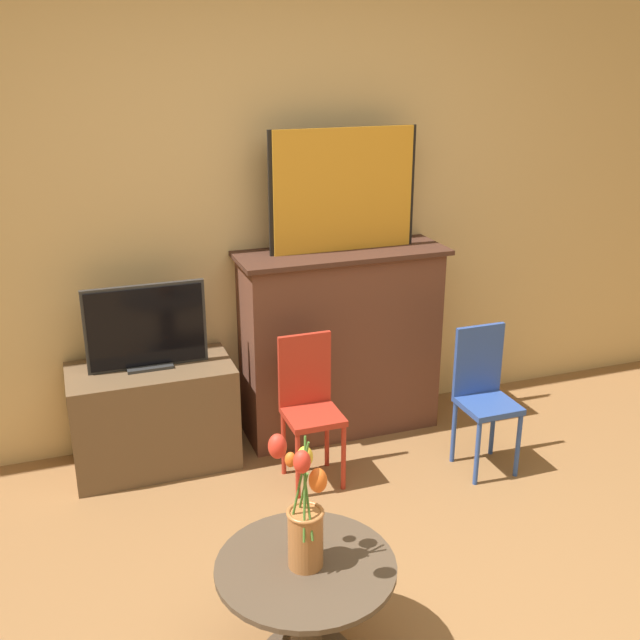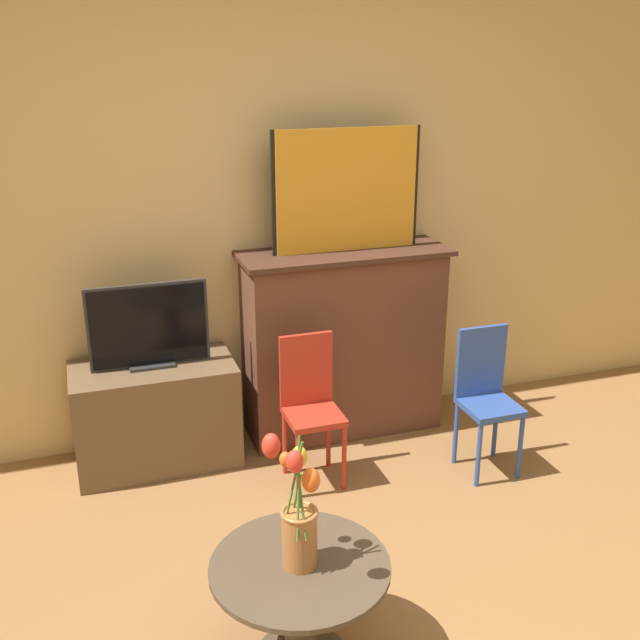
# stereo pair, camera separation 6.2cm
# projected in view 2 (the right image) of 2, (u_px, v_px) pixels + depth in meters

# --- Properties ---
(wall_back) EXTENTS (8.00, 0.06, 2.70)m
(wall_back) POSITION_uv_depth(u_px,v_px,m) (261.00, 190.00, 3.92)
(wall_back) COLOR tan
(wall_back) RESTS_ON ground
(fireplace_mantel) EXTENTS (1.13, 0.41, 1.05)m
(fireplace_mantel) POSITION_uv_depth(u_px,v_px,m) (343.00, 340.00, 4.13)
(fireplace_mantel) COLOR brown
(fireplace_mantel) RESTS_ON ground
(painting) EXTENTS (0.80, 0.03, 0.63)m
(painting) POSITION_uv_depth(u_px,v_px,m) (347.00, 190.00, 3.85)
(painting) COLOR black
(painting) RESTS_ON fireplace_mantel
(tv_stand) EXTENTS (0.82, 0.43, 0.55)m
(tv_stand) POSITION_uv_depth(u_px,v_px,m) (156.00, 414.00, 3.86)
(tv_stand) COLOR brown
(tv_stand) RESTS_ON ground
(tv_monitor) EXTENTS (0.59, 0.12, 0.43)m
(tv_monitor) POSITION_uv_depth(u_px,v_px,m) (149.00, 327.00, 3.70)
(tv_monitor) COLOR #2D2D2D
(tv_monitor) RESTS_ON tv_stand
(chair_red) EXTENTS (0.27, 0.27, 0.75)m
(chair_red) POSITION_uv_depth(u_px,v_px,m) (310.00, 400.00, 3.68)
(chair_red) COLOR #B22D1E
(chair_red) RESTS_ON ground
(chair_blue) EXTENTS (0.27, 0.27, 0.75)m
(chair_blue) POSITION_uv_depth(u_px,v_px,m) (486.00, 391.00, 3.77)
(chair_blue) COLOR #2D4C99
(chair_blue) RESTS_ON ground
(side_table) EXTENTS (0.62, 0.62, 0.42)m
(side_table) POSITION_uv_depth(u_px,v_px,m) (300.00, 598.00, 2.57)
(side_table) COLOR #4C3D2D
(side_table) RESTS_ON ground
(vase_tulips) EXTENTS (0.18, 0.26, 0.50)m
(vase_tulips) POSITION_uv_depth(u_px,v_px,m) (298.00, 517.00, 2.44)
(vase_tulips) COLOR #AD6B38
(vase_tulips) RESTS_ON side_table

